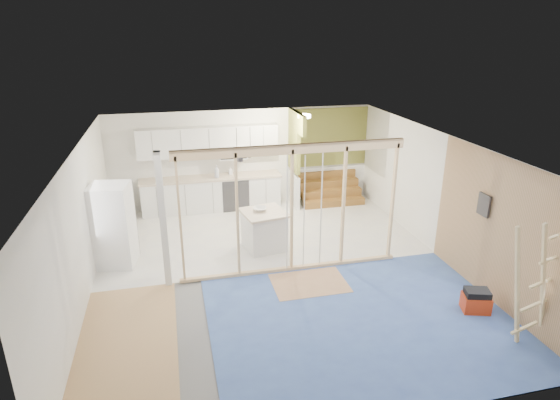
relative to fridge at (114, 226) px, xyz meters
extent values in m
cube|color=slate|center=(3.10, -1.08, -0.86)|extent=(7.00, 8.00, 0.01)
cube|color=silver|center=(3.10, -1.08, 1.74)|extent=(7.00, 8.00, 0.01)
cube|color=white|center=(3.10, 2.92, 0.44)|extent=(7.00, 0.01, 2.60)
cube|color=white|center=(3.10, -5.08, 0.44)|extent=(7.00, 0.01, 2.60)
cube|color=white|center=(-0.40, -1.08, 0.44)|extent=(0.01, 8.00, 2.60)
cube|color=white|center=(6.60, -1.08, 0.44)|extent=(0.01, 8.00, 2.60)
cube|color=silver|center=(3.10, 0.92, -0.85)|extent=(7.00, 4.00, 0.02)
cube|color=#4B70B6|center=(4.10, -3.08, -0.85)|extent=(5.00, 4.00, 0.02)
cube|color=tan|center=(0.35, -3.08, -0.85)|extent=(1.50, 4.00, 0.02)
cube|color=tan|center=(3.60, -1.68, -0.84)|extent=(1.40, 1.00, 0.01)
cube|color=beige|center=(3.40, -1.08, 1.64)|extent=(4.40, 0.09, 0.18)
cube|color=beige|center=(3.40, -1.08, -0.81)|extent=(4.40, 0.09, 0.06)
cube|color=silver|center=(1.00, -1.08, 0.44)|extent=(0.12, 0.14, 2.60)
cube|color=beige|center=(1.30, -1.08, 0.44)|extent=(0.04, 0.09, 2.40)
cube|color=beige|center=(2.35, -1.08, 0.44)|extent=(0.04, 0.09, 2.40)
cube|color=beige|center=(3.40, -1.08, 0.44)|extent=(0.05, 0.09, 2.40)
cube|color=beige|center=(4.45, -1.08, 0.44)|extent=(0.04, 0.09, 2.40)
cube|color=beige|center=(5.50, -1.08, 0.44)|extent=(0.04, 0.09, 2.40)
cylinder|color=silver|center=(3.30, -1.11, 0.36)|extent=(0.02, 0.02, 2.35)
cylinder|color=silver|center=(4.00, -1.06, 0.36)|extent=(0.02, 0.02, 2.35)
cylinder|color=silver|center=(3.65, -1.08, 0.36)|extent=(0.02, 0.02, 2.35)
cube|color=white|center=(2.20, 2.62, -0.42)|extent=(3.60, 0.60, 0.88)
cube|color=#B9A690|center=(2.20, 2.62, 0.05)|extent=(3.66, 0.64, 0.05)
cube|color=white|center=(-0.10, 1.52, -0.42)|extent=(0.60, 1.60, 0.88)
cube|color=#B9A690|center=(-0.10, 1.52, 0.05)|extent=(0.64, 1.64, 0.05)
cube|color=white|center=(2.20, 2.74, 0.99)|extent=(3.60, 0.34, 0.75)
cube|color=white|center=(2.80, 2.70, 0.69)|extent=(0.72, 0.38, 0.36)
cube|color=black|center=(2.80, 2.51, 0.69)|extent=(0.68, 0.02, 0.30)
cube|color=olive|center=(4.40, 2.47, 0.94)|extent=(0.10, 0.90, 1.60)
cube|color=white|center=(4.40, 2.47, -0.41)|extent=(0.10, 0.90, 0.90)
cube|color=olive|center=(4.40, 1.77, 1.49)|extent=(0.10, 0.50, 0.50)
cube|color=olive|center=(5.50, 2.89, 0.89)|extent=(2.20, 0.04, 1.60)
cube|color=white|center=(5.50, 2.89, -0.41)|extent=(2.20, 0.04, 0.90)
cube|color=brown|center=(5.45, 2.12, -0.76)|extent=(1.70, 0.26, 0.20)
cube|color=brown|center=(5.45, 2.38, -0.56)|extent=(1.70, 0.26, 0.20)
cube|color=brown|center=(5.45, 2.64, -0.36)|extent=(1.70, 0.26, 0.20)
cube|color=brown|center=(5.45, 2.90, -0.16)|extent=(1.70, 0.26, 0.20)
torus|color=black|center=(2.80, 0.82, 1.19)|extent=(0.52, 0.52, 0.02)
cylinder|color=black|center=(2.65, 0.82, 1.44)|extent=(0.01, 0.01, 0.50)
cylinder|color=black|center=(2.95, 0.82, 1.44)|extent=(0.01, 0.01, 0.50)
cylinder|color=#353439|center=(2.70, 0.72, 1.04)|extent=(0.14, 0.14, 0.14)
cylinder|color=#353439|center=(2.92, 0.92, 1.06)|extent=(0.12, 0.12, 0.12)
cube|color=tan|center=(6.58, -3.08, 0.44)|extent=(0.02, 4.00, 2.60)
cube|color=#353439|center=(6.53, -2.48, 0.79)|extent=(0.04, 0.30, 0.40)
cylinder|color=#FFEABF|center=(4.50, 1.92, 1.68)|extent=(0.32, 0.32, 0.08)
cube|color=white|center=(-0.01, 0.00, 0.00)|extent=(0.85, 0.83, 1.72)
cube|color=#353439|center=(0.35, 0.00, 0.00)|extent=(0.13, 0.68, 1.68)
cube|color=silver|center=(3.07, 0.02, -0.46)|extent=(0.92, 0.92, 0.81)
cube|color=#B9A690|center=(3.07, 0.02, -0.01)|extent=(1.03, 1.03, 0.05)
imported|color=white|center=(3.00, 0.11, 0.05)|extent=(0.35, 0.35, 0.07)
imported|color=#B0B6C5|center=(2.34, 2.51, 0.24)|extent=(0.15, 0.15, 0.34)
imported|color=white|center=(2.72, 2.73, 0.17)|extent=(0.10, 0.10, 0.19)
cube|color=#B53010|center=(6.10, -3.21, -0.70)|extent=(0.52, 0.45, 0.31)
cube|color=black|center=(6.10, -3.21, -0.49)|extent=(0.47, 0.39, 0.11)
cube|color=beige|center=(6.00, -4.14, 0.16)|extent=(0.48, 0.09, 2.01)
cube|color=beige|center=(6.44, -4.14, 0.16)|extent=(0.48, 0.09, 2.01)
cube|color=beige|center=(6.28, -4.14, -0.58)|extent=(0.48, 0.09, 0.13)
cube|color=beige|center=(6.36, -4.14, -0.20)|extent=(0.48, 0.09, 0.13)
cube|color=beige|center=(6.44, -4.14, 0.19)|extent=(0.48, 0.09, 0.13)
cube|color=beige|center=(6.52, -4.14, 0.58)|extent=(0.48, 0.09, 0.13)
camera|label=1|loc=(1.24, -9.12, 3.72)|focal=30.00mm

